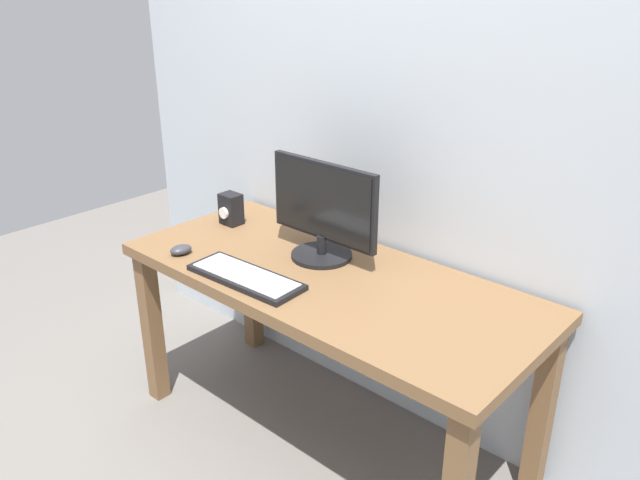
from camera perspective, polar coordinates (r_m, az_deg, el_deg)
The scene contains 7 objects.
ground_plane at distance 2.60m, azimuth 0.56°, elevation -17.27°, with size 6.00×6.00×0.00m, color slate.
wall_back at distance 2.28m, azimuth 7.23°, elevation 18.30°, with size 2.87×0.04×3.00m, color #B2BCC6.
desk at distance 2.25m, azimuth 0.62°, elevation -5.24°, with size 1.53×0.66×0.71m.
monitor at distance 2.27m, azimuth 0.28°, elevation 2.60°, with size 0.47×0.22×0.36m.
keyboard_primary at distance 2.18m, azimuth -6.70°, elevation -3.31°, with size 0.44×0.18×0.02m.
mouse at distance 2.41m, azimuth -12.38°, elevation -0.86°, with size 0.06×0.08×0.04m, color #333338.
audio_controller at distance 2.64m, azimuth -8.01°, elevation 2.76°, with size 0.09×0.08×0.13m.
Camera 1 is at (1.30, -1.49, 1.69)m, focal length 35.64 mm.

